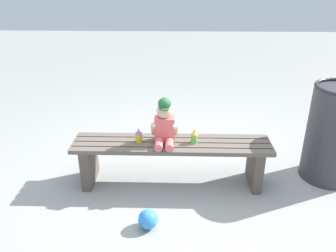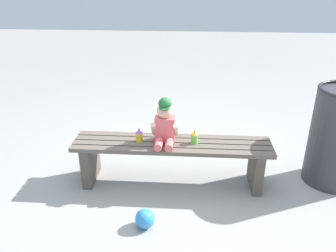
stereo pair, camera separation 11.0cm
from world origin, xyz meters
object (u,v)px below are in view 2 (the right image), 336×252
park_bench (172,155)px  sippy_cup_left (139,136)px  sippy_cup_right (195,137)px  child_figure (165,124)px  toy_ball (145,219)px

park_bench → sippy_cup_left: bearing=-179.3°
sippy_cup_left → sippy_cup_right: bearing=0.0°
child_figure → park_bench: bearing=-4.3°
child_figure → toy_ball: (-0.10, -0.61, -0.51)m
child_figure → sippy_cup_left: 0.25m
toy_ball → child_figure: bearing=80.4°
sippy_cup_left → sippy_cup_right: 0.48m
park_bench → child_figure: (-0.06, 0.00, 0.30)m
child_figure → sippy_cup_right: bearing=-1.9°
sippy_cup_left → child_figure: bearing=2.1°
child_figure → sippy_cup_left: child_figure is taller
child_figure → sippy_cup_right: 0.28m
park_bench → child_figure: child_figure is taller
sippy_cup_left → toy_ball: (0.12, -0.60, -0.39)m
park_bench → sippy_cup_right: 0.27m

